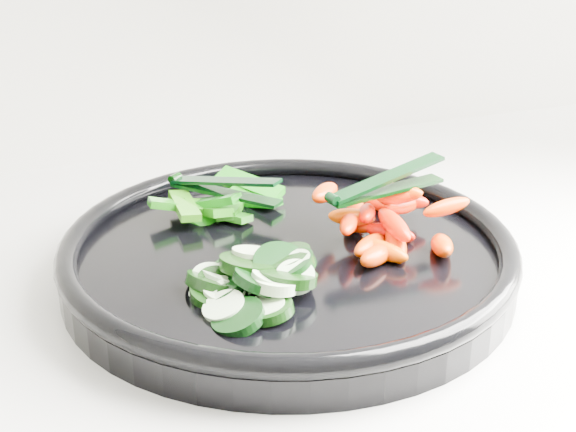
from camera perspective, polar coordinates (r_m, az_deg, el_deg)
name	(u,v)px	position (r m, az deg, el deg)	size (l,w,h in m)	color
veggie_tray	(288,254)	(0.66, 0.00, -2.74)	(0.43, 0.43, 0.04)	black
cucumber_pile	(251,280)	(0.60, -2.63, -4.55)	(0.12, 0.12, 0.04)	black
carrot_pile	(383,220)	(0.68, 6.77, -0.27)	(0.12, 0.16, 0.06)	#E15500
pepper_pile	(219,204)	(0.73, -4.91, 0.84)	(0.13, 0.10, 0.04)	#226609
tong_carrot	(384,185)	(0.66, 6.83, 2.22)	(0.11, 0.04, 0.02)	black
tong_pepper	(222,186)	(0.72, -4.74, 2.11)	(0.09, 0.10, 0.02)	black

